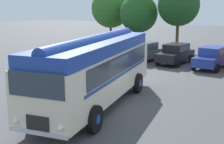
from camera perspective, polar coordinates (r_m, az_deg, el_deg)
The scene contains 8 objects.
ground_plane at distance 15.31m, azimuth -0.41°, elevation -6.40°, with size 120.00×120.00×0.00m, color #474749.
vintage_bus at distance 15.10m, azimuth -2.98°, elevation 0.77°, with size 4.29×10.37×3.49m.
car_near_left at distance 27.12m, azimuth 5.86°, elevation 3.70°, with size 2.28×4.35×1.66m.
car_mid_left at distance 26.51m, azimuth 11.52°, elevation 3.31°, with size 2.24×4.34×1.66m.
car_mid_right at distance 25.36m, azimuth 17.73°, elevation 2.56°, with size 2.17×4.30×1.66m.
tree_far_left at distance 38.88m, azimuth -0.15°, elevation 11.60°, with size 4.77×4.77×6.73m.
tree_left_of_centre at distance 35.61m, azimuth 5.06°, elevation 10.48°, with size 4.27×4.27×5.95m.
tree_centre at distance 33.74m, azimuth 12.14°, elevation 11.91°, with size 4.34×4.34×6.93m.
Camera 1 is at (7.64, -12.31, 4.95)m, focal length 50.00 mm.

